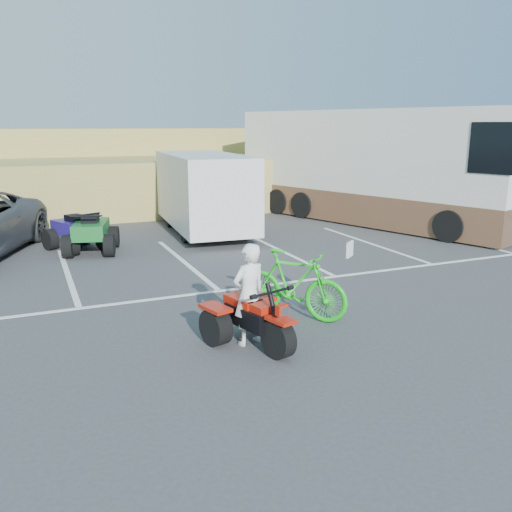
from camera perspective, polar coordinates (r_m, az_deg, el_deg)
name	(u,v)px	position (r m, az deg, el deg)	size (l,w,h in m)	color
ground	(269,332)	(8.81, 1.38, -8.00)	(100.00, 100.00, 0.00)	#3C3C3E
parking_stripes	(231,267)	(12.71, -2.70, -1.18)	(28.00, 5.16, 0.01)	white
grass_embankment	(113,171)	(23.25, -14.85, 8.68)	(40.00, 8.50, 3.10)	#998E45
red_trike_atv	(255,346)	(8.27, -0.05, -9.48)	(1.14, 1.52, 0.99)	#AC1909
rider	(249,294)	(8.11, -0.72, -4.07)	(0.57, 0.37, 1.56)	white
green_dirt_bike	(293,284)	(9.30, 3.91, -2.99)	(0.56, 1.97, 1.18)	#14BF19
cargo_trailer	(204,191)	(16.69, -5.48, 6.85)	(2.42, 5.26, 2.39)	silver
rv_motorhome	(373,175)	(19.06, 12.17, 8.37)	(5.85, 10.52, 3.68)	silver
quad_atv_blue	(78,250)	(15.23, -18.22, 0.62)	(1.20, 1.61, 1.05)	navy
quad_atv_green	(93,252)	(14.81, -16.80, 0.37)	(1.25, 1.68, 1.09)	#166024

